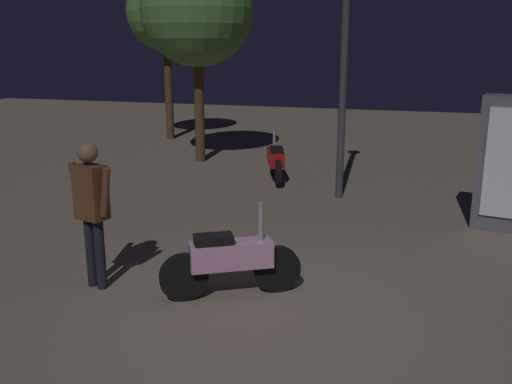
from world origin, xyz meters
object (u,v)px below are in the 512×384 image
Objects in this scene: motorcycle_pink_foreground at (231,260)px; motorcycle_red_parked_left at (276,160)px; person_rider_beside at (91,202)px; streetlamp_near at (346,14)px.

motorcycle_red_parked_left is (-0.96, 5.68, 0.00)m from motorcycle_pink_foreground.
motorcycle_red_parked_left is 0.89× the size of person_rider_beside.
motorcycle_pink_foreground is 5.76m from motorcycle_red_parked_left.
streetlamp_near is at bearing -143.60° from motorcycle_red_parked_left.
streetlamp_near reaches higher than motorcycle_pink_foreground.
person_rider_beside is at bearing -113.97° from streetlamp_near.
person_rider_beside is 5.85m from streetlamp_near.
streetlamp_near is (2.19, 4.92, 2.29)m from person_rider_beside.
streetlamp_near is at bearing 53.91° from motorcycle_pink_foreground.
motorcycle_pink_foreground is 0.94× the size of motorcycle_red_parked_left.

